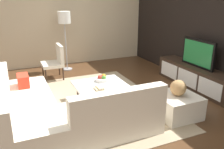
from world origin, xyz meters
The scene contains 14 objects.
ground_plane centered at (0.00, 0.00, 0.00)m, with size 14.00×14.00×0.00m, color #4C301C.
feature_wall_back centered at (0.00, 2.70, 1.40)m, with size 6.40×0.12×2.80m, color black.
side_wall_left centered at (-3.20, 0.20, 1.40)m, with size 0.12×5.20×2.80m, color beige.
area_rug centered at (-0.10, 0.00, 0.01)m, with size 3.40×2.43×0.01m, color tan.
media_console centered at (0.00, 2.40, 0.25)m, with size 2.19×0.49×0.50m.
television centered at (0.00, 2.40, 0.81)m, with size 0.95×0.06×0.62m.
sectional_couch centered at (0.50, -0.88, 0.28)m, with size 2.32×2.31×0.82m.
coffee_table centered at (-0.10, 0.10, 0.20)m, with size 0.93×0.99×0.38m.
accent_chair_near centered at (-1.92, -0.42, 0.49)m, with size 0.56×0.51×0.87m.
floor_lamp centered at (-2.56, 0.00, 1.38)m, with size 0.34×0.34×1.63m.
ottoman centered at (0.96, 1.12, 0.20)m, with size 0.70×0.70×0.40m, color beige.
fruit_bowl centered at (-0.28, 0.20, 0.44)m, with size 0.28×0.28×0.14m.
decorative_ball centered at (0.96, 1.12, 0.54)m, with size 0.28×0.28×0.28m, color #AD8451.
book_stack centered at (0.12, -0.02, 0.40)m, with size 0.21×0.16×0.05m.
Camera 1 is at (3.97, -1.45, 2.06)m, focal length 38.05 mm.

